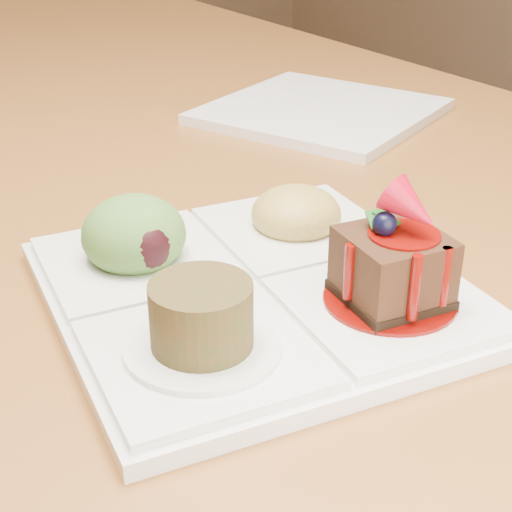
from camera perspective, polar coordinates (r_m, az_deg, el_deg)
dining_table at (r=1.06m, az=-13.09°, el=7.56°), size 1.00×1.80×0.75m
sampler_plate at (r=0.54m, az=-0.37°, el=-1.17°), size 0.30×0.30×0.10m
second_plate at (r=0.95m, az=4.73°, el=10.44°), size 0.31×0.31×0.01m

